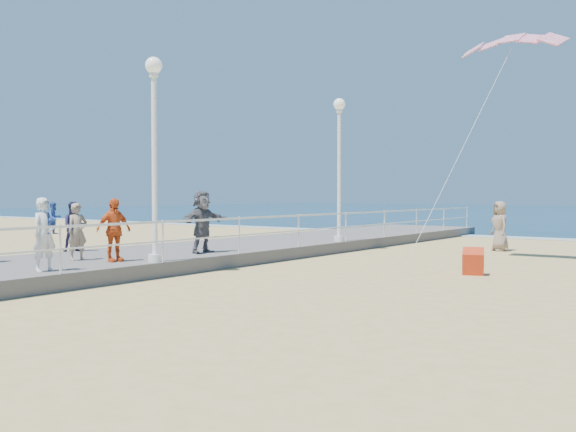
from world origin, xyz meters
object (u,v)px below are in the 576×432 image
Objects in this scene: lamp_post_mid at (154,137)px; spectator_6 at (77,232)px; toddler_held at (54,218)px; spectator_3 at (114,230)px; lamp_post_far at (339,154)px; woman_holding_toddler at (45,235)px; spectator_5 at (202,222)px; spectator_7 at (75,227)px; beach_walker_c at (500,226)px; box_kite at (473,264)px.

spectator_6 is at bearing -152.07° from lamp_post_mid.
toddler_held is 2.25m from spectator_3.
woman_holding_toddler is (-0.41, -11.93, -2.42)m from lamp_post_far.
spectator_7 is (-3.48, -2.01, -0.17)m from spectator_5.
spectator_6 is 1.00× the size of spectator_7.
spectator_5 is (-0.52, 5.32, -0.28)m from toddler_held.
woman_holding_toddler is 0.90× the size of spectator_5.
spectator_6 is at bearing 33.55° from woman_holding_toddler.
lamp_post_mid is 3.48× the size of spectator_7.
woman_holding_toddler is 16.73m from beach_walker_c.
beach_walker_c is (5.54, 13.66, -0.28)m from spectator_3.
toddler_held is at bearing -95.30° from lamp_post_mid.
lamp_post_far reaches higher than woman_holding_toddler.
spectator_5 reaches higher than woman_holding_toddler.
spectator_6 is at bearing -71.18° from beach_walker_c.
spectator_5 reaches higher than toddler_held.
beach_walker_c is at bearing -22.19° from woman_holding_toddler.
spectator_3 is at bearing -68.07° from beach_walker_c.
toddler_held is 1.23× the size of box_kite.
lamp_post_far is 12.18m from woman_holding_toddler.
toddler_held is 16.56m from beach_walker_c.
spectator_5 reaches higher than box_kite.
box_kite is at bearing -44.29° from woman_holding_toddler.
spectator_6 is 0.81× the size of beach_walker_c.
lamp_post_mid is 9.00m from lamp_post_far.
lamp_post_mid reaches higher than beach_walker_c.
toddler_held is at bearing -171.53° from spectator_5.
lamp_post_mid is 3.48× the size of spectator_6.
beach_walker_c is (4.95, 15.79, -0.67)m from toddler_held.
box_kite is (8.43, 6.39, -0.86)m from spectator_6.
beach_walker_c is at bearing -18.23° from spectator_6.
lamp_post_far is at bearing -3.90° from spectator_5.
spectator_5 is 0.99× the size of beach_walker_c.
box_kite is at bearing -29.02° from lamp_post_far.
toddler_held reaches higher than beach_walker_c.
box_kite is (1.84, -7.63, -0.65)m from beach_walker_c.
lamp_post_far reaches higher than box_kite.
spectator_5 is 3.13× the size of box_kite.
lamp_post_mid reaches higher than spectator_7.
box_kite is (7.30, 2.84, -1.04)m from spectator_5.
lamp_post_far is 3.19× the size of spectator_3.
lamp_post_mid is at bearing -45.88° from spectator_3.
spectator_5 is at bearing 1.08° from toddler_held.
lamp_post_far is at bearing -6.42° from woman_holding_toddler.
lamp_post_far is at bearing -5.71° from toddler_held.
spectator_3 is (-0.45, 2.28, -0.01)m from woman_holding_toddler.
spectator_7 is at bearing 45.88° from toddler_held.
beach_walker_c is (5.46, 10.46, -0.39)m from spectator_5.
toddler_held reaches higher than box_kite.
lamp_post_far is at bearing -95.46° from beach_walker_c.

